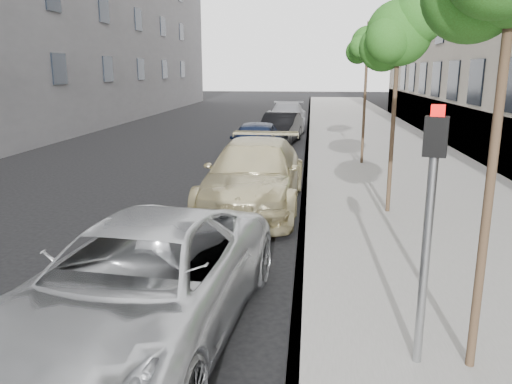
% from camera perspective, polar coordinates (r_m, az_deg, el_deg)
% --- Properties ---
extents(sidewalk, '(6.40, 72.00, 0.14)m').
position_cam_1_polar(sidewalk, '(28.22, 12.37, 6.59)').
color(sidewalk, gray).
rests_on(sidewalk, ground).
extents(curb, '(0.15, 72.00, 0.14)m').
position_cam_1_polar(curb, '(28.06, 5.97, 6.79)').
color(curb, '#9E9B93').
rests_on(curb, ground).
extents(tree_mid, '(1.77, 1.57, 4.99)m').
position_cam_1_polar(tree_mid, '(12.04, 16.15, 17.05)').
color(tree_mid, '#38281C').
rests_on(tree_mid, sidewalk).
extents(tree_far, '(1.53, 1.33, 4.99)m').
position_cam_1_polar(tree_far, '(18.48, 12.73, 16.28)').
color(tree_far, '#38281C').
rests_on(tree_far, sidewalk).
extents(signal_pole, '(0.28, 0.24, 2.97)m').
position_cam_1_polar(signal_pole, '(5.72, 19.24, -1.70)').
color(signal_pole, '#939699').
rests_on(signal_pole, sidewalk).
extents(minivan, '(3.11, 5.82, 1.56)m').
position_cam_1_polar(minivan, '(6.67, -13.17, -10.27)').
color(minivan, silver).
rests_on(minivan, ground).
extents(suv, '(2.47, 5.86, 1.69)m').
position_cam_1_polar(suv, '(12.78, -0.19, 2.01)').
color(suv, beige).
rests_on(suv, ground).
extents(sedan_blue, '(1.91, 4.63, 1.57)m').
position_cam_1_polar(sedan_blue, '(19.10, -0.02, 5.76)').
color(sedan_blue, black).
rests_on(sedan_blue, ground).
extents(sedan_black, '(2.13, 4.61, 1.46)m').
position_cam_1_polar(sedan_black, '(24.12, 2.80, 7.29)').
color(sedan_black, black).
rests_on(sedan_black, ground).
extents(sedan_rear, '(2.25, 5.47, 1.58)m').
position_cam_1_polar(sedan_rear, '(29.95, 3.57, 8.66)').
color(sedan_rear, gray).
rests_on(sedan_rear, ground).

